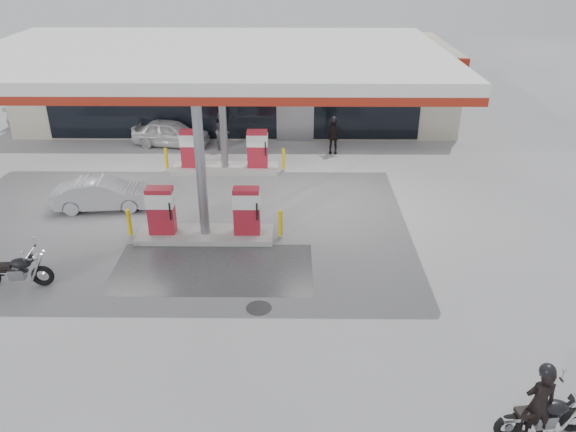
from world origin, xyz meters
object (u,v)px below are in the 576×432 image
Objects in this scene: parked_motorcycle at (16,272)px; attendant at (223,130)px; pump_island_near at (204,218)px; biker_walking at (333,136)px; main_motorcycle at (544,417)px; hatchback_silver at (103,194)px; sedan_white at (171,133)px; pump_island_far at (225,155)px; parked_car_left at (47,117)px; biker_main at (539,403)px.

attendant is at bearing 65.16° from parked_motorcycle.
pump_island_near is 9.47m from biker_walking.
hatchback_silver is (-11.95, 10.42, 0.12)m from main_motorcycle.
sedan_white is 2.06× the size of attendant.
pump_island_near is 3.11× the size of biker_walking.
pump_island_far reaches higher than hatchback_silver.
parked_motorcycle is (-4.93, -2.99, -0.23)m from pump_island_near.
sedan_white is 2.22× the size of biker_walking.
main_motorcycle is (7.91, -8.22, -0.25)m from pump_island_near.
main_motorcycle is 18.95m from attendant.
attendant is at bearing -88.32° from sedan_white.
pump_island_near reaches higher than main_motorcycle.
parked_car_left is at bearing 129.81° from pump_island_near.
biker_walking is at bearing -95.32° from attendant.
biker_walking reaches higher than main_motorcycle.
main_motorcycle is at bearing -46.09° from pump_island_near.
sedan_white is 1.05× the size of hatchback_silver.
attendant is (4.53, 11.79, 0.41)m from parked_motorcycle.
biker_main is 16.72m from biker_walking.
hatchback_silver is 10.63m from biker_walking.
biker_walking is (14.73, -3.80, 0.25)m from parked_car_left.
attendant reaches higher than biker_main.
parked_car_left is at bearing 72.92° from attendant.
biker_main is 0.49× the size of hatchback_silver.
biker_walking is at bearing -61.75° from hatchback_silver.
biker_main reaches higher than main_motorcycle.
pump_island_far is 2.56× the size of main_motorcycle.
main_motorcycle is at bearing -60.90° from pump_island_far.
pump_island_near is at bearing -151.67° from sedan_white.
biker_main is at bearing -178.87° from main_motorcycle.
biker_walking is (-2.99, 16.45, -0.03)m from biker_main.
pump_island_far is 1.30× the size of parked_car_left.
biker_main is (-0.19, -0.03, 0.39)m from main_motorcycle.
sedan_white is 7.60m from parked_car_left.
pump_island_near is 11.30m from biker_main.
biker_main is 0.96× the size of attendant.
biker_main is at bearing -137.76° from hatchback_silver.
biker_walking reaches higher than parked_motorcycle.
main_motorcycle is (7.91, -14.22, -0.25)m from pump_island_far.
biker_main is 0.43× the size of parked_car_left.
attendant is at bearing 178.28° from biker_walking.
main_motorcycle is 0.94× the size of parked_motorcycle.
biker_walking is (9.66, 11.19, 0.34)m from parked_motorcycle.
pump_island_far reaches higher than parked_car_left.
biker_main reaches higher than biker_walking.
sedan_white reaches higher than main_motorcycle.
parked_car_left is (-17.91, 20.22, 0.12)m from main_motorcycle.
sedan_white is (-2.93, 9.20, -0.08)m from pump_island_near.
biker_main is 0.46× the size of sedan_white.
pump_island_far is at bearing 111.20° from main_motorcycle.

